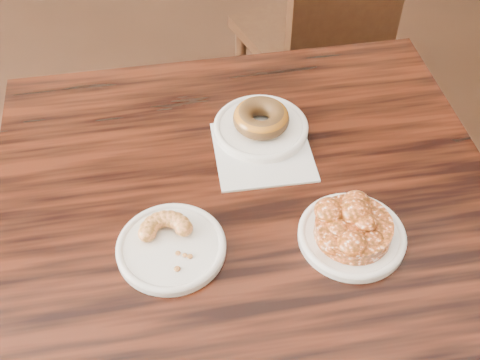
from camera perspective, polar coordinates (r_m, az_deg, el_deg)
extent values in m
cube|color=black|center=(1.32, 0.97, -13.45)|extent=(0.89, 0.89, 0.75)
cube|color=silver|center=(1.11, 2.18, 2.71)|extent=(0.18, 0.18, 0.00)
cylinder|color=white|center=(1.14, 1.98, 4.96)|extent=(0.18, 0.18, 0.01)
cylinder|color=white|center=(0.97, -6.54, -6.40)|extent=(0.17, 0.17, 0.01)
cylinder|color=white|center=(0.99, 10.53, -5.24)|extent=(0.17, 0.17, 0.01)
torus|color=brown|center=(1.12, 2.01, 5.88)|extent=(0.11, 0.11, 0.04)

